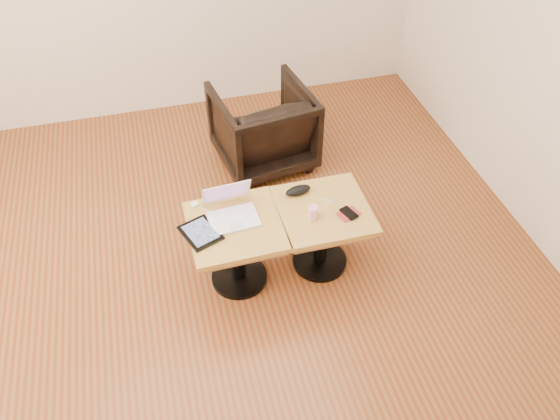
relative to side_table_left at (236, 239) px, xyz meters
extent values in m
cube|color=maroon|center=(-0.20, -0.12, -0.38)|extent=(4.50, 4.50, 0.01)
cylinder|color=black|center=(0.00, 0.00, -0.36)|extent=(0.36, 0.36, 0.03)
cylinder|color=black|center=(0.00, 0.00, -0.13)|extent=(0.09, 0.09, 0.44)
cube|color=#9D6D39|center=(0.00, 0.00, 0.07)|extent=(0.52, 0.52, 0.04)
cube|color=#A78436|center=(0.00, 0.00, 0.11)|extent=(0.56, 0.56, 0.04)
cylinder|color=black|center=(0.55, 0.00, -0.36)|extent=(0.36, 0.36, 0.03)
cylinder|color=black|center=(0.55, 0.00, -0.13)|extent=(0.09, 0.09, 0.44)
cube|color=#9D6D39|center=(0.55, 0.00, 0.07)|extent=(0.51, 0.51, 0.04)
cube|color=#A78436|center=(0.55, 0.00, 0.11)|extent=(0.55, 0.55, 0.04)
cube|color=white|center=(0.00, 0.03, 0.13)|extent=(0.31, 0.22, 0.02)
cube|color=silver|center=(0.00, 0.07, 0.14)|extent=(0.25, 0.11, 0.00)
cube|color=silver|center=(0.00, -0.02, 0.14)|extent=(0.08, 0.06, 0.00)
cube|color=white|center=(-0.01, 0.17, 0.23)|extent=(0.30, 0.10, 0.18)
cube|color=#9D2C35|center=(-0.01, 0.17, 0.23)|extent=(0.26, 0.08, 0.15)
cube|color=black|center=(-0.21, -0.02, 0.13)|extent=(0.26, 0.29, 0.02)
cube|color=#191E38|center=(-0.21, -0.02, 0.14)|extent=(0.21, 0.24, 0.00)
cube|color=white|center=(-0.20, 0.22, 0.14)|extent=(0.05, 0.05, 0.02)
ellipsoid|color=black|center=(0.43, 0.16, 0.15)|extent=(0.18, 0.10, 0.05)
cylinder|color=#EB4E8B|center=(0.46, -0.06, 0.17)|extent=(0.08, 0.08, 0.08)
sphere|color=white|center=(0.60, 0.04, 0.13)|extent=(0.01, 0.01, 0.01)
sphere|color=white|center=(0.62, 0.05, 0.13)|extent=(0.01, 0.01, 0.01)
sphere|color=white|center=(0.58, 0.06, 0.13)|extent=(0.01, 0.01, 0.01)
sphere|color=white|center=(0.63, 0.03, 0.13)|extent=(0.01, 0.01, 0.01)
sphere|color=white|center=(0.58, 0.02, 0.13)|extent=(0.01, 0.01, 0.01)
cylinder|color=white|center=(0.60, 0.04, 0.13)|extent=(0.07, 0.04, 0.00)
cube|color=maroon|center=(0.68, -0.09, 0.13)|extent=(0.15, 0.13, 0.01)
cube|color=black|center=(0.68, -0.09, 0.14)|extent=(0.10, 0.13, 0.01)
imported|color=black|center=(0.44, 1.15, -0.05)|extent=(0.79, 0.80, 0.64)
camera|label=1|loc=(-0.32, -2.24, 2.42)|focal=35.00mm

